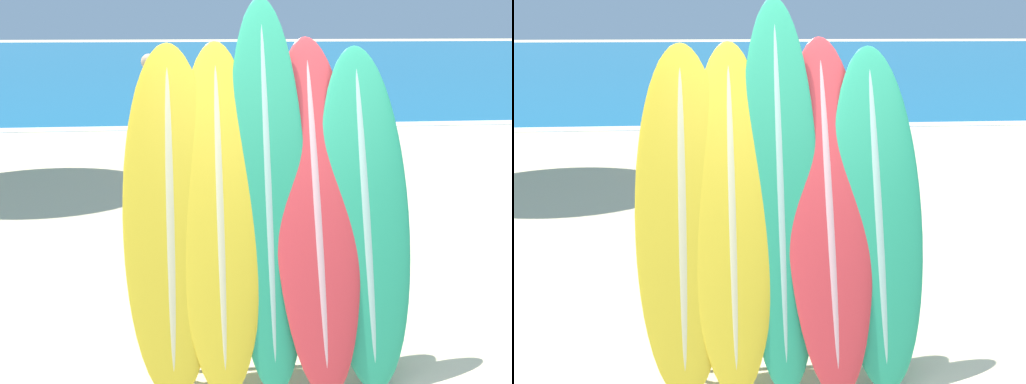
% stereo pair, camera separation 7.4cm
% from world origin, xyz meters
% --- Properties ---
extents(ocean_water, '(120.00, 60.00, 0.01)m').
position_xyz_m(ocean_water, '(0.00, 40.22, 0.00)').
color(ocean_water, '#146693').
rests_on(ocean_water, ground_plane).
extents(surfboard_rack, '(1.54, 0.04, 0.95)m').
position_xyz_m(surfboard_rack, '(-0.36, 0.31, 0.51)').
color(surfboard_rack, slate).
rests_on(surfboard_rack, ground_plane).
extents(surfboard_slot_0, '(0.58, 0.84, 2.07)m').
position_xyz_m(surfboard_slot_0, '(-0.98, 0.32, 1.03)').
color(surfboard_slot_0, yellow).
rests_on(surfboard_slot_0, ground_plane).
extents(surfboard_slot_1, '(0.52, 0.89, 2.08)m').
position_xyz_m(surfboard_slot_1, '(-0.67, 0.32, 1.04)').
color(surfboard_slot_1, yellow).
rests_on(surfboard_slot_1, ground_plane).
extents(surfboard_slot_2, '(0.49, 0.95, 2.35)m').
position_xyz_m(surfboard_slot_2, '(-0.37, 0.37, 1.18)').
color(surfboard_slot_2, '#289E70').
rests_on(surfboard_slot_2, ground_plane).
extents(surfboard_slot_3, '(0.54, 1.06, 2.11)m').
position_xyz_m(surfboard_slot_3, '(-0.07, 0.33, 1.05)').
color(surfboard_slot_3, red).
rests_on(surfboard_slot_3, ground_plane).
extents(surfboard_slot_4, '(0.57, 0.89, 2.05)m').
position_xyz_m(surfboard_slot_4, '(0.24, 0.31, 1.02)').
color(surfboard_slot_4, '#289E70').
rests_on(surfboard_slot_4, ground_plane).
extents(person_near_water, '(0.23, 0.29, 1.69)m').
position_xyz_m(person_near_water, '(-0.39, 4.85, 0.92)').
color(person_near_water, tan).
rests_on(person_near_water, ground_plane).
extents(person_mid_beach, '(0.23, 0.29, 1.72)m').
position_xyz_m(person_mid_beach, '(-1.31, 6.65, 0.94)').
color(person_mid_beach, beige).
rests_on(person_mid_beach, ground_plane).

